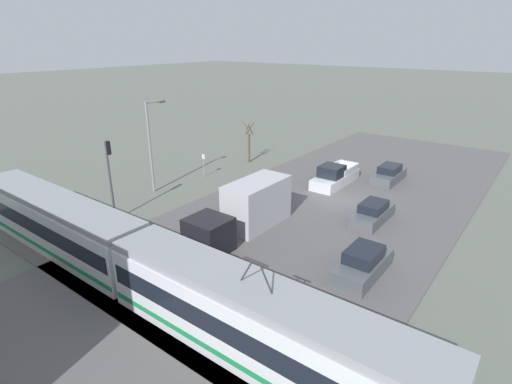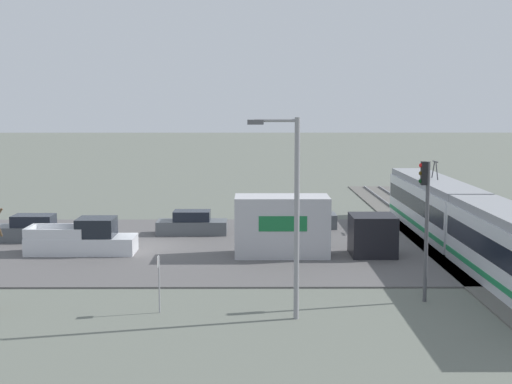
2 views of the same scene
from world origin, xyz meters
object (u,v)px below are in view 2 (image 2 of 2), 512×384
pickup_truck (84,240)px  sedan_car_1 (34,230)px  box_truck (304,228)px  street_lamp_near_crossing (291,203)px  traffic_light_pole (425,213)px  sedan_car_0 (302,218)px  sedan_car_2 (192,224)px  light_rail_tram (471,226)px  no_parking_sign (159,278)px

pickup_truck → sedan_car_1: bearing=-133.2°
box_truck → pickup_truck: box_truck is taller
street_lamp_near_crossing → traffic_light_pole: bearing=112.6°
sedan_car_0 → street_lamp_near_crossing: (19.63, -1.80, 3.70)m
sedan_car_1 → sedan_car_2: sedan_car_1 is taller
pickup_truck → sedan_car_2: size_ratio=1.34×
sedan_car_1 → traffic_light_pole: (12.90, 20.01, 3.02)m
sedan_car_1 → sedan_car_0: bearing=-74.8°
pickup_truck → sedan_car_0: size_ratio=1.31×
light_rail_tram → pickup_truck: 20.78m
sedan_car_1 → street_lamp_near_crossing: 21.29m
sedan_car_0 → no_parking_sign: (18.83, -6.90, 0.64)m
sedan_car_0 → sedan_car_1: sedan_car_0 is taller
sedan_car_1 → traffic_light_pole: 24.00m
sedan_car_2 → traffic_light_pole: traffic_light_pole is taller
sedan_car_0 → sedan_car_2: size_ratio=1.02×
box_truck → street_lamp_near_crossing: bearing=-6.7°
sedan_car_2 → no_parking_sign: (16.58, 0.10, 0.70)m
no_parking_sign → traffic_light_pole: bearing=98.2°
sedan_car_2 → no_parking_sign: size_ratio=1.91×
box_truck → traffic_light_pole: 9.96m
sedan_car_0 → traffic_light_pole: bearing=12.5°
box_truck → sedan_car_2: 9.12m
pickup_truck → street_lamp_near_crossing: (11.67, 10.58, 3.64)m
pickup_truck → traffic_light_pole: 18.92m
box_truck → traffic_light_pole: (8.71, 4.32, 2.18)m
light_rail_tram → sedan_car_2: 16.72m
light_rail_tram → box_truck: light_rail_tram is taller
light_rail_tram → traffic_light_pole: size_ratio=5.26×
box_truck → sedan_car_2: (-6.33, -6.50, -0.87)m
box_truck → street_lamp_near_crossing: (11.05, -1.30, 2.89)m
no_parking_sign → street_lamp_near_crossing: bearing=81.1°
sedan_car_2 → street_lamp_near_crossing: 18.53m
light_rail_tram → pickup_truck: light_rail_tram is taller
box_truck → traffic_light_pole: traffic_light_pole is taller
pickup_truck → sedan_car_1: size_ratio=1.28×
pickup_truck → sedan_car_2: (-5.71, 5.38, -0.13)m
pickup_truck → no_parking_sign: no_parking_sign is taller
no_parking_sign → sedan_car_1: bearing=-147.3°
sedan_car_0 → no_parking_sign: bearing=-20.1°
pickup_truck → sedan_car_1: pickup_truck is taller
traffic_light_pole → no_parking_sign: bearing=-81.8°
sedan_car_0 → sedan_car_1: size_ratio=0.98×
light_rail_tram → street_lamp_near_crossing: (10.87, -10.16, 2.76)m
sedan_car_0 → box_truck: bearing=-3.3°
sedan_car_1 → traffic_light_pole: size_ratio=0.78×
sedan_car_2 → traffic_light_pole: bearing=-144.2°
no_parking_sign → box_truck: bearing=148.0°
light_rail_tram → sedan_car_1: bearing=-100.1°
pickup_truck → sedan_car_0: 14.72m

